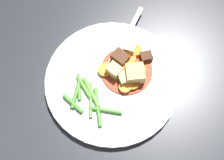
# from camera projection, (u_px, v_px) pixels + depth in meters

# --- Properties ---
(ground_plane) EXTENTS (3.00, 3.00, 0.00)m
(ground_plane) POSITION_uv_depth(u_px,v_px,m) (112.00, 83.00, 0.66)
(ground_plane) COLOR #26282D
(dinner_plate) EXTENTS (0.27, 0.27, 0.02)m
(dinner_plate) POSITION_uv_depth(u_px,v_px,m) (112.00, 81.00, 0.66)
(dinner_plate) COLOR white
(dinner_plate) RESTS_ON ground_plane
(stew_sauce) EXTENTS (0.11, 0.11, 0.00)m
(stew_sauce) POSITION_uv_depth(u_px,v_px,m) (127.00, 71.00, 0.66)
(stew_sauce) COLOR #93381E
(stew_sauce) RESTS_ON dinner_plate
(carrot_slice_0) EXTENTS (0.03, 0.03, 0.01)m
(carrot_slice_0) POSITION_uv_depth(u_px,v_px,m) (125.00, 87.00, 0.64)
(carrot_slice_0) COLOR orange
(carrot_slice_0) RESTS_ON dinner_plate
(carrot_slice_1) EXTENTS (0.03, 0.03, 0.01)m
(carrot_slice_1) POSITION_uv_depth(u_px,v_px,m) (132.00, 83.00, 0.64)
(carrot_slice_1) COLOR orange
(carrot_slice_1) RESTS_ON dinner_plate
(carrot_slice_2) EXTENTS (0.04, 0.04, 0.01)m
(carrot_slice_2) POSITION_uv_depth(u_px,v_px,m) (139.00, 70.00, 0.65)
(carrot_slice_2) COLOR orange
(carrot_slice_2) RESTS_ON dinner_plate
(carrot_slice_3) EXTENTS (0.03, 0.03, 0.01)m
(carrot_slice_3) POSITION_uv_depth(u_px,v_px,m) (123.00, 70.00, 0.65)
(carrot_slice_3) COLOR orange
(carrot_slice_3) RESTS_ON dinner_plate
(carrot_slice_4) EXTENTS (0.03, 0.03, 0.01)m
(carrot_slice_4) POSITION_uv_depth(u_px,v_px,m) (137.00, 51.00, 0.67)
(carrot_slice_4) COLOR orange
(carrot_slice_4) RESTS_ON dinner_plate
(carrot_slice_5) EXTENTS (0.03, 0.03, 0.01)m
(carrot_slice_5) POSITION_uv_depth(u_px,v_px,m) (105.00, 70.00, 0.65)
(carrot_slice_5) COLOR orange
(carrot_slice_5) RESTS_ON dinner_plate
(carrot_slice_6) EXTENTS (0.04, 0.04, 0.01)m
(carrot_slice_6) POSITION_uv_depth(u_px,v_px,m) (128.00, 59.00, 0.66)
(carrot_slice_6) COLOR orange
(carrot_slice_6) RESTS_ON dinner_plate
(potato_chunk_0) EXTENTS (0.03, 0.03, 0.02)m
(potato_chunk_0) POSITION_uv_depth(u_px,v_px,m) (125.00, 78.00, 0.64)
(potato_chunk_0) COLOR #E5CC7A
(potato_chunk_0) RESTS_ON dinner_plate
(potato_chunk_1) EXTENTS (0.05, 0.05, 0.03)m
(potato_chunk_1) POSITION_uv_depth(u_px,v_px,m) (135.00, 74.00, 0.64)
(potato_chunk_1) COLOR #DBBC6B
(potato_chunk_1) RESTS_ON dinner_plate
(potato_chunk_2) EXTENTS (0.03, 0.03, 0.02)m
(potato_chunk_2) POSITION_uv_depth(u_px,v_px,m) (130.00, 48.00, 0.66)
(potato_chunk_2) COLOR #EAD68C
(potato_chunk_2) RESTS_ON dinner_plate
(potato_chunk_3) EXTENTS (0.03, 0.03, 0.03)m
(potato_chunk_3) POSITION_uv_depth(u_px,v_px,m) (114.00, 71.00, 0.64)
(potato_chunk_3) COLOR #E5CC7A
(potato_chunk_3) RESTS_ON dinner_plate
(meat_chunk_0) EXTENTS (0.03, 0.03, 0.02)m
(meat_chunk_0) POSITION_uv_depth(u_px,v_px,m) (146.00, 56.00, 0.66)
(meat_chunk_0) COLOR #4C2B19
(meat_chunk_0) RESTS_ON dinner_plate
(meat_chunk_1) EXTENTS (0.03, 0.04, 0.02)m
(meat_chunk_1) POSITION_uv_depth(u_px,v_px,m) (120.00, 58.00, 0.66)
(meat_chunk_1) COLOR #56331E
(meat_chunk_1) RESTS_ON dinner_plate
(green_bean_0) EXTENTS (0.02, 0.07, 0.01)m
(green_bean_0) POSITION_uv_depth(u_px,v_px,m) (90.00, 91.00, 0.64)
(green_bean_0) COLOR #66AD42
(green_bean_0) RESTS_ON dinner_plate
(green_bean_1) EXTENTS (0.04, 0.04, 0.01)m
(green_bean_1) POSITION_uv_depth(u_px,v_px,m) (75.00, 96.00, 0.63)
(green_bean_1) COLOR #4C8E33
(green_bean_1) RESTS_ON dinner_plate
(green_bean_2) EXTENTS (0.03, 0.05, 0.01)m
(green_bean_2) POSITION_uv_depth(u_px,v_px,m) (79.00, 87.00, 0.64)
(green_bean_2) COLOR #4C8E33
(green_bean_2) RESTS_ON dinner_plate
(green_bean_3) EXTENTS (0.02, 0.05, 0.01)m
(green_bean_3) POSITION_uv_depth(u_px,v_px,m) (74.00, 106.00, 0.62)
(green_bean_3) COLOR #4C8E33
(green_bean_3) RESTS_ON dinner_plate
(green_bean_4) EXTENTS (0.05, 0.07, 0.01)m
(green_bean_4) POSITION_uv_depth(u_px,v_px,m) (91.00, 99.00, 0.63)
(green_bean_4) COLOR #66AD42
(green_bean_4) RESTS_ON dinner_plate
(green_bean_5) EXTENTS (0.01, 0.05, 0.01)m
(green_bean_5) POSITION_uv_depth(u_px,v_px,m) (84.00, 87.00, 0.64)
(green_bean_5) COLOR #599E38
(green_bean_5) RESTS_ON dinner_plate
(green_bean_6) EXTENTS (0.05, 0.05, 0.01)m
(green_bean_6) POSITION_uv_depth(u_px,v_px,m) (106.00, 111.00, 0.62)
(green_bean_6) COLOR #4C8E33
(green_bean_6) RESTS_ON dinner_plate
(green_bean_7) EXTENTS (0.04, 0.07, 0.01)m
(green_bean_7) POSITION_uv_depth(u_px,v_px,m) (98.00, 107.00, 0.62)
(green_bean_7) COLOR #4C8E33
(green_bean_7) RESTS_ON dinner_plate
(fork) EXTENTS (0.16, 0.10, 0.00)m
(fork) POSITION_uv_depth(u_px,v_px,m) (124.00, 41.00, 0.68)
(fork) COLOR silver
(fork) RESTS_ON dinner_plate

